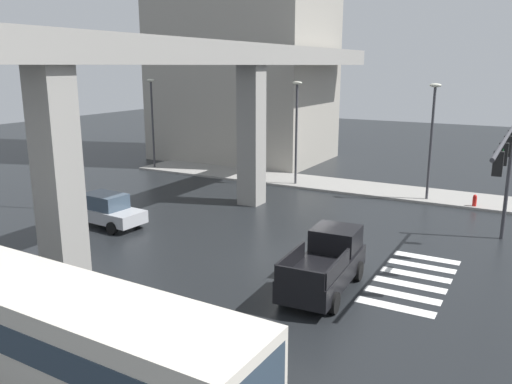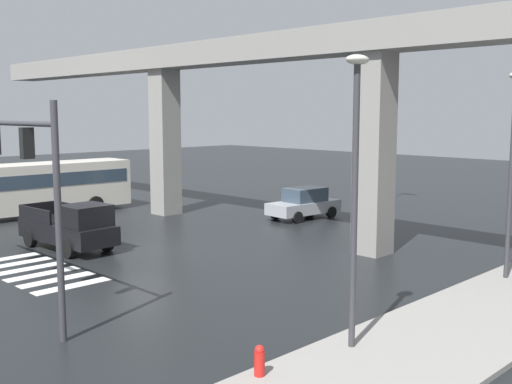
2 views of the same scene
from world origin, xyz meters
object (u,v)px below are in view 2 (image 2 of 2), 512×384
(city_bus, at_px, (36,186))
(street_lamp_mid_block, at_px, (512,152))
(sedan_silver, at_px, (304,203))
(flagpole, at_px, (376,110))
(fire_hydrant, at_px, (259,363))
(pickup_truck, at_px, (71,227))
(street_lamp_near_corner, at_px, (355,169))

(city_bus, xyz_separation_m, street_lamp_mid_block, (24.91, 5.30, 2.83))
(sedan_silver, bearing_deg, flagpole, 83.08)
(fire_hydrant, bearing_deg, city_bus, 165.06)
(city_bus, relative_size, street_lamp_mid_block, 1.50)
(pickup_truck, bearing_deg, street_lamp_mid_block, 28.42)
(street_lamp_near_corner, relative_size, flagpole, 0.69)
(street_lamp_mid_block, height_order, flagpole, flagpole)
(city_bus, height_order, sedan_silver, city_bus)
(pickup_truck, height_order, flagpole, flagpole)
(street_lamp_mid_block, relative_size, fire_hydrant, 8.52)
(city_bus, relative_size, fire_hydrant, 12.80)
(flagpole, bearing_deg, street_lamp_mid_block, -39.70)
(pickup_truck, relative_size, fire_hydrant, 6.11)
(sedan_silver, xyz_separation_m, street_lamp_near_corner, (13.45, -13.82, 3.70))
(street_lamp_near_corner, height_order, street_lamp_mid_block, same)
(fire_hydrant, bearing_deg, sedan_silver, 128.08)
(pickup_truck, height_order, street_lamp_mid_block, street_lamp_mid_block)
(pickup_truck, distance_m, street_lamp_near_corner, 15.77)
(city_bus, distance_m, fire_hydrant, 25.40)
(city_bus, bearing_deg, flagpole, 52.56)
(street_lamp_near_corner, xyz_separation_m, street_lamp_mid_block, (0.00, 9.01, 0.00))
(flagpole, bearing_deg, street_lamp_near_corner, -56.95)
(sedan_silver, relative_size, flagpole, 0.42)
(pickup_truck, xyz_separation_m, street_lamp_mid_block, (15.34, 8.30, 3.57))
(city_bus, distance_m, flagpole, 20.46)
(street_lamp_mid_block, relative_size, flagpole, 0.69)
(city_bus, bearing_deg, pickup_truck, -17.42)
(sedan_silver, xyz_separation_m, flagpole, (0.70, 5.77, 5.17))
(sedan_silver, xyz_separation_m, street_lamp_mid_block, (13.45, -4.81, 3.70))
(city_bus, xyz_separation_m, fire_hydrant, (24.51, -6.54, -1.29))
(sedan_silver, bearing_deg, street_lamp_near_corner, -45.78)
(street_lamp_near_corner, distance_m, flagpole, 23.42)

